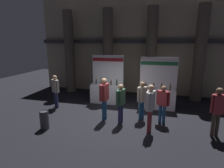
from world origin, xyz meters
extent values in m
plane|color=black|center=(0.00, 0.00, 0.00)|extent=(24.52, 24.52, 0.00)
cube|color=tan|center=(0.00, 4.49, 3.02)|extent=(12.26, 0.25, 6.05)
cube|color=#2D2D33|center=(0.00, 4.19, 3.33)|extent=(12.26, 0.20, 0.24)
cylinder|color=#51473D|center=(-3.95, 3.65, 2.62)|extent=(0.63, 0.63, 5.25)
cylinder|color=#51473D|center=(-1.32, 3.65, 2.62)|extent=(0.63, 0.63, 5.25)
cylinder|color=#51473D|center=(1.32, 3.65, 2.62)|extent=(0.63, 0.63, 5.25)
cylinder|color=#51473D|center=(3.95, 3.65, 2.62)|extent=(0.63, 0.63, 5.25)
cube|color=white|center=(-0.91, 1.86, 0.52)|extent=(1.67, 0.60, 1.04)
cube|color=white|center=(-0.91, 2.20, 1.29)|extent=(1.76, 0.04, 2.59)
cube|color=maroon|center=(-0.91, 2.18, 2.35)|extent=(1.71, 0.01, 0.18)
cylinder|color=black|center=(-1.50, 1.90, 1.16)|extent=(0.06, 0.06, 0.24)
cylinder|color=black|center=(-1.50, 1.90, 1.31)|extent=(0.03, 0.03, 0.07)
cylinder|color=gold|center=(-1.50, 1.90, 1.36)|extent=(0.03, 0.03, 0.02)
cylinder|color=#19381E|center=(-1.20, 1.91, 1.16)|extent=(0.06, 0.06, 0.25)
cylinder|color=#19381E|center=(-1.20, 1.91, 1.33)|extent=(0.03, 0.03, 0.08)
cylinder|color=black|center=(-1.20, 1.91, 1.37)|extent=(0.03, 0.03, 0.02)
cylinder|color=#472D14|center=(-0.91, 1.80, 1.15)|extent=(0.07, 0.07, 0.23)
cylinder|color=#472D14|center=(-0.91, 1.80, 1.31)|extent=(0.03, 0.03, 0.09)
cylinder|color=black|center=(-0.91, 1.80, 1.36)|extent=(0.03, 0.03, 0.02)
cylinder|color=#472D14|center=(-0.61, 1.77, 1.15)|extent=(0.07, 0.07, 0.22)
cylinder|color=#472D14|center=(-0.61, 1.77, 1.30)|extent=(0.03, 0.03, 0.09)
cylinder|color=black|center=(-0.61, 1.77, 1.35)|extent=(0.03, 0.03, 0.02)
cylinder|color=#19381E|center=(-0.30, 1.78, 1.17)|extent=(0.07, 0.07, 0.27)
cylinder|color=#19381E|center=(-0.30, 1.78, 1.34)|extent=(0.03, 0.03, 0.07)
cylinder|color=black|center=(-0.30, 1.78, 1.38)|extent=(0.03, 0.03, 0.02)
cube|color=white|center=(1.81, 1.71, 0.49)|extent=(1.76, 0.60, 0.99)
cube|color=white|center=(1.81, 2.05, 1.28)|extent=(1.84, 0.04, 2.56)
cube|color=#1E6638|center=(1.81, 2.03, 2.24)|extent=(1.79, 0.01, 0.18)
cylinder|color=black|center=(1.23, 1.69, 1.11)|extent=(0.07, 0.07, 0.25)
cylinder|color=black|center=(1.23, 1.69, 1.28)|extent=(0.03, 0.03, 0.09)
cylinder|color=gold|center=(1.23, 1.69, 1.33)|extent=(0.03, 0.03, 0.02)
cylinder|color=#472D14|center=(1.61, 1.73, 1.12)|extent=(0.07, 0.07, 0.26)
cylinder|color=#472D14|center=(1.61, 1.73, 1.29)|extent=(0.03, 0.03, 0.07)
cylinder|color=red|center=(1.61, 1.73, 1.33)|extent=(0.03, 0.03, 0.02)
cylinder|color=#472D14|center=(1.99, 1.65, 1.12)|extent=(0.07, 0.07, 0.26)
cylinder|color=#472D14|center=(1.99, 1.65, 1.29)|extent=(0.03, 0.03, 0.08)
cylinder|color=red|center=(1.99, 1.65, 1.34)|extent=(0.03, 0.03, 0.02)
cylinder|color=#472D14|center=(2.41, 1.67, 1.13)|extent=(0.06, 0.06, 0.28)
cylinder|color=#472D14|center=(2.41, 1.67, 1.30)|extent=(0.03, 0.03, 0.06)
cylinder|color=black|center=(2.41, 1.67, 1.34)|extent=(0.03, 0.03, 0.02)
cylinder|color=#38383D|center=(-2.32, -1.73, 0.35)|extent=(0.34, 0.34, 0.70)
torus|color=black|center=(-2.32, -1.73, 0.71)|extent=(0.34, 0.34, 0.02)
cylinder|color=maroon|center=(1.62, -0.86, 0.44)|extent=(0.12, 0.12, 0.88)
cylinder|color=maroon|center=(1.59, -1.05, 0.44)|extent=(0.12, 0.12, 0.88)
cube|color=silver|center=(1.61, -0.96, 1.22)|extent=(0.32, 0.49, 0.69)
sphere|color=tan|center=(1.61, -0.96, 1.70)|extent=(0.24, 0.24, 0.24)
cylinder|color=silver|center=(1.65, -0.69, 1.24)|extent=(0.08, 0.08, 0.66)
cylinder|color=silver|center=(1.56, -1.22, 1.24)|extent=(0.08, 0.08, 0.66)
cylinder|color=navy|center=(-3.10, 0.47, 0.40)|extent=(0.12, 0.12, 0.81)
cylinder|color=navy|center=(-3.24, 0.55, 0.40)|extent=(0.12, 0.12, 0.81)
cube|color=#ADA393|center=(-3.17, 0.51, 1.13)|extent=(0.44, 0.39, 0.64)
sphere|color=tan|center=(-3.17, 0.51, 1.56)|extent=(0.22, 0.22, 0.22)
cylinder|color=#ADA393|center=(-2.97, 0.38, 1.14)|extent=(0.08, 0.08, 0.61)
cylinder|color=#ADA393|center=(-3.38, 0.64, 1.14)|extent=(0.08, 0.08, 0.61)
cylinder|color=navy|center=(0.38, -0.55, 0.40)|extent=(0.12, 0.12, 0.80)
cylinder|color=navy|center=(0.43, -0.39, 0.40)|extent=(0.12, 0.12, 0.80)
cube|color=#33563D|center=(0.41, -0.47, 1.11)|extent=(0.33, 0.46, 0.63)
sphere|color=tan|center=(0.41, -0.47, 1.54)|extent=(0.22, 0.22, 0.22)
cylinder|color=#33563D|center=(0.33, -0.71, 1.13)|extent=(0.08, 0.08, 0.60)
cylinder|color=#33563D|center=(0.48, -0.23, 1.13)|extent=(0.08, 0.08, 0.60)
cylinder|color=navy|center=(2.14, -0.03, 0.38)|extent=(0.12, 0.12, 0.76)
cylinder|color=navy|center=(1.99, 0.04, 0.38)|extent=(0.12, 0.12, 0.76)
cube|color=maroon|center=(2.06, 0.00, 1.06)|extent=(0.47, 0.38, 0.60)
sphere|color=#8C6647|center=(2.06, 0.00, 1.48)|extent=(0.21, 0.21, 0.21)
cylinder|color=maroon|center=(2.29, -0.11, 1.08)|extent=(0.08, 0.08, 0.57)
cylinder|color=maroon|center=(1.84, 0.12, 1.08)|extent=(0.08, 0.08, 0.57)
cylinder|color=navy|center=(1.25, 0.20, 0.40)|extent=(0.12, 0.12, 0.80)
cylinder|color=navy|center=(1.15, 0.08, 0.40)|extent=(0.12, 0.12, 0.80)
cube|color=#ADA393|center=(1.20, 0.14, 1.12)|extent=(0.40, 0.42, 0.64)
sphere|color=#8C6647|center=(1.20, 0.14, 1.56)|extent=(0.22, 0.22, 0.22)
cylinder|color=#ADA393|center=(1.33, 0.31, 1.14)|extent=(0.08, 0.08, 0.61)
cylinder|color=#ADA393|center=(1.07, -0.03, 1.14)|extent=(0.08, 0.08, 0.61)
cylinder|color=navy|center=(-0.35, -0.42, 0.44)|extent=(0.12, 0.12, 0.88)
cylinder|color=navy|center=(-0.32, -0.23, 0.44)|extent=(0.12, 0.12, 0.88)
cube|color=maroon|center=(-0.34, -0.32, 1.23)|extent=(0.30, 0.48, 0.70)
sphere|color=tan|center=(-0.34, -0.32, 1.71)|extent=(0.24, 0.24, 0.24)
cylinder|color=maroon|center=(-0.37, -0.59, 1.25)|extent=(0.08, 0.08, 0.66)
cylinder|color=maroon|center=(-0.30, -0.06, 1.25)|extent=(0.08, 0.08, 0.66)
cylinder|color=#47382D|center=(3.79, -0.71, 0.43)|extent=(0.12, 0.12, 0.86)
cylinder|color=#47382D|center=(3.94, -0.67, 0.43)|extent=(0.12, 0.12, 0.86)
cube|color=maroon|center=(3.87, -0.69, 1.20)|extent=(0.38, 0.32, 0.68)
sphere|color=brown|center=(3.87, -0.69, 1.67)|extent=(0.24, 0.24, 0.24)
cylinder|color=maroon|center=(3.67, -0.75, 1.22)|extent=(0.08, 0.08, 0.65)
cylinder|color=maroon|center=(4.07, -0.63, 1.22)|extent=(0.08, 0.08, 0.65)
camera|label=1|loc=(1.88, -7.37, 3.29)|focal=29.25mm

